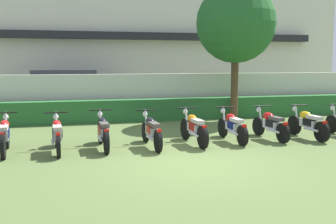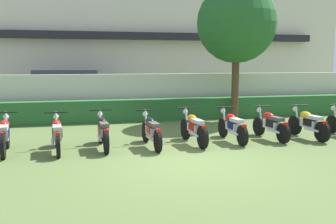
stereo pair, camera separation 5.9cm
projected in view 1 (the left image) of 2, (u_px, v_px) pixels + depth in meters
The scene contains 14 objects.
ground at pixel (193, 164), 8.62m from camera, with size 60.00×60.00×0.00m, color #566B38.
building at pixel (116, 42), 22.51m from camera, with size 24.44×6.50×6.69m.
compound_wall at pixel (138, 96), 15.46m from camera, with size 23.22×0.30×1.76m, color beige.
hedge_row at pixel (142, 110), 14.84m from camera, with size 18.58×0.70×0.83m, color #28602D.
parked_car at pixel (70, 91), 17.07m from camera, with size 4.65×2.42×1.89m.
tree_near_inspector at pixel (236, 24), 14.62m from camera, with size 2.98×2.98×5.16m.
motorcycle_in_row_1 at pixel (5, 135), 9.52m from camera, with size 0.60×1.86×0.98m.
motorcycle_in_row_2 at pixel (57, 134), 9.71m from camera, with size 0.60×1.86×0.95m.
motorcycle_in_row_3 at pixel (103, 131), 10.09m from camera, with size 0.60×1.93×0.97m.
motorcycle_in_row_4 at pixel (151, 131), 10.26m from camera, with size 0.60×1.90×0.94m.
motorcycle_in_row_5 at pixel (194, 128), 10.63m from camera, with size 0.60×1.90×0.96m.
motorcycle_in_row_6 at pixel (232, 126), 10.99m from camera, with size 0.60×1.87×0.94m.
motorcycle_in_row_7 at pixel (270, 124), 11.29m from camera, with size 0.60×1.80×0.94m.
motorcycle_in_row_8 at pixel (308, 123), 11.42m from camera, with size 0.60×1.81×0.95m.
Camera 1 is at (-2.55, -8.03, 2.25)m, focal length 41.67 mm.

